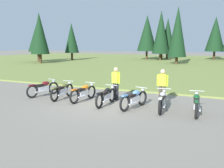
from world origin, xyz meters
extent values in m
plane|color=gray|center=(0.00, 0.00, 0.00)|extent=(140.00, 140.00, 0.00)
cube|color=olive|center=(0.00, 25.54, 0.05)|extent=(80.00, 44.00, 0.10)
cylinder|color=#47331E|center=(2.94, 35.65, 0.74)|extent=(0.36, 0.36, 1.48)
cone|color=#143319|center=(2.94, 35.65, 4.31)|extent=(3.16, 3.16, 5.66)
cylinder|color=#47331E|center=(-7.62, 31.89, 0.76)|extent=(0.36, 0.36, 1.52)
cone|color=#143319|center=(-7.62, 31.89, 4.47)|extent=(3.35, 3.35, 5.90)
cylinder|color=#47331E|center=(-20.88, 20.06, 0.80)|extent=(0.36, 0.36, 1.60)
cone|color=#143319|center=(-20.88, 20.06, 3.79)|extent=(2.94, 2.94, 4.39)
cylinder|color=#47331E|center=(-1.19, 24.30, 0.51)|extent=(0.36, 0.36, 1.03)
cone|color=#143319|center=(-1.19, 24.30, 4.32)|extent=(2.45, 2.45, 6.58)
cylinder|color=#47331E|center=(-18.15, 24.96, 0.64)|extent=(0.36, 0.36, 1.28)
cone|color=#143319|center=(-18.15, 24.96, 3.64)|extent=(2.30, 2.30, 4.73)
cylinder|color=#47331E|center=(-18.52, 17.66, 0.68)|extent=(0.36, 0.36, 1.37)
cone|color=#143319|center=(-18.52, 17.66, 4.16)|extent=(2.53, 2.53, 5.58)
cylinder|color=#47331E|center=(-5.33, 32.99, 0.59)|extent=(0.36, 0.36, 1.17)
cone|color=#143319|center=(-5.33, 32.99, 3.85)|extent=(2.49, 2.49, 5.35)
cylinder|color=#47331E|center=(-4.47, 33.47, 0.80)|extent=(0.36, 0.36, 1.60)
cone|color=#143319|center=(-4.47, 33.47, 4.30)|extent=(2.39, 2.39, 5.41)
cylinder|color=#47331E|center=(-5.06, 31.08, 0.57)|extent=(0.36, 0.36, 1.13)
cone|color=#143319|center=(-5.06, 31.08, 4.56)|extent=(2.76, 2.76, 6.86)
torus|color=black|center=(-3.85, 1.06, 0.35)|extent=(0.28, 0.70, 0.70)
torus|color=black|center=(-4.22, -0.29, 0.35)|extent=(0.28, 0.70, 0.70)
cube|color=silver|center=(-4.03, 0.39, 0.40)|extent=(0.36, 0.67, 0.28)
ellipsoid|color=maroon|center=(-3.99, 0.56, 0.68)|extent=(0.38, 0.53, 0.22)
cube|color=black|center=(-4.09, 0.18, 0.62)|extent=(0.34, 0.52, 0.10)
cube|color=maroon|center=(-4.22, -0.29, 0.69)|extent=(0.22, 0.35, 0.06)
cylinder|color=silver|center=(-3.88, 0.97, 0.86)|extent=(0.61, 0.19, 0.03)
sphere|color=silver|center=(-3.85, 1.08, 0.73)|extent=(0.14, 0.14, 0.14)
cylinder|color=silver|center=(-3.98, 0.06, 0.30)|extent=(0.21, 0.55, 0.07)
torus|color=black|center=(-2.67, 0.91, 0.35)|extent=(0.13, 0.70, 0.70)
torus|color=black|center=(-2.62, -0.49, 0.35)|extent=(0.13, 0.70, 0.70)
cube|color=silver|center=(-2.65, 0.21, 0.40)|extent=(0.23, 0.65, 0.28)
ellipsoid|color=brown|center=(-2.65, 0.39, 0.68)|extent=(0.28, 0.49, 0.22)
cube|color=black|center=(-2.64, -0.01, 0.62)|extent=(0.24, 0.49, 0.10)
cube|color=brown|center=(-2.62, -0.49, 0.69)|extent=(0.15, 0.33, 0.06)
cylinder|color=silver|center=(-2.67, 0.81, 0.86)|extent=(0.62, 0.06, 0.03)
sphere|color=silver|center=(-2.68, 0.93, 0.73)|extent=(0.14, 0.14, 0.14)
cylinder|color=silver|center=(-2.49, -0.09, 0.30)|extent=(0.09, 0.55, 0.07)
torus|color=black|center=(-1.32, 0.91, 0.35)|extent=(0.18, 0.71, 0.70)
torus|color=black|center=(-1.48, -0.48, 0.35)|extent=(0.18, 0.71, 0.70)
cube|color=silver|center=(-1.40, 0.21, 0.40)|extent=(0.27, 0.66, 0.28)
ellipsoid|color=orange|center=(-1.38, 0.39, 0.68)|extent=(0.31, 0.51, 0.22)
cube|color=black|center=(-1.42, -0.01, 0.62)|extent=(0.27, 0.50, 0.10)
cube|color=orange|center=(-1.48, -0.48, 0.69)|extent=(0.18, 0.33, 0.06)
cylinder|color=silver|center=(-1.33, 0.81, 0.86)|extent=(0.62, 0.10, 0.03)
sphere|color=silver|center=(-1.31, 0.93, 0.73)|extent=(0.14, 0.14, 0.14)
cylinder|color=silver|center=(-1.29, -0.10, 0.30)|extent=(0.13, 0.55, 0.07)
torus|color=black|center=(0.01, 0.61, 0.35)|extent=(0.10, 0.70, 0.70)
torus|color=black|center=(0.01, -0.79, 0.35)|extent=(0.10, 0.70, 0.70)
cube|color=silver|center=(0.01, -0.09, 0.40)|extent=(0.20, 0.64, 0.28)
ellipsoid|color=black|center=(0.01, 0.09, 0.68)|extent=(0.26, 0.48, 0.22)
cube|color=black|center=(0.01, -0.31, 0.62)|extent=(0.22, 0.48, 0.10)
cube|color=black|center=(0.01, -0.79, 0.69)|extent=(0.14, 0.32, 0.06)
cylinder|color=silver|center=(0.01, 0.51, 0.86)|extent=(0.62, 0.03, 0.03)
sphere|color=silver|center=(0.01, 0.63, 0.73)|extent=(0.14, 0.14, 0.14)
cylinder|color=silver|center=(0.15, -0.39, 0.30)|extent=(0.07, 0.55, 0.07)
torus|color=black|center=(1.56, 0.56, 0.35)|extent=(0.27, 0.70, 0.70)
torus|color=black|center=(1.22, -0.80, 0.35)|extent=(0.27, 0.70, 0.70)
cube|color=silver|center=(1.39, -0.12, 0.40)|extent=(0.35, 0.67, 0.28)
ellipsoid|color=#598CC6|center=(1.44, 0.06, 0.68)|extent=(0.37, 0.53, 0.22)
cube|color=black|center=(1.34, -0.33, 0.62)|extent=(0.33, 0.52, 0.10)
cube|color=#598CC6|center=(1.22, -0.80, 0.69)|extent=(0.21, 0.34, 0.06)
cylinder|color=silver|center=(1.54, 0.46, 0.86)|extent=(0.61, 0.18, 0.03)
sphere|color=silver|center=(1.57, 0.58, 0.73)|extent=(0.14, 0.14, 0.14)
cylinder|color=silver|center=(1.45, -0.44, 0.30)|extent=(0.20, 0.55, 0.07)
torus|color=black|center=(2.54, 0.70, 0.35)|extent=(0.18, 0.71, 0.70)
torus|color=black|center=(2.71, -0.69, 0.35)|extent=(0.18, 0.71, 0.70)
cube|color=silver|center=(2.62, 0.00, 0.40)|extent=(0.28, 0.66, 0.28)
ellipsoid|color=#B7B7BC|center=(2.60, 0.18, 0.68)|extent=(0.32, 0.51, 0.22)
cube|color=black|center=(2.65, -0.22, 0.62)|extent=(0.28, 0.50, 0.10)
cube|color=#B7B7BC|center=(2.71, -0.69, 0.69)|extent=(0.18, 0.33, 0.06)
cylinder|color=silver|center=(2.55, 0.60, 0.86)|extent=(0.62, 0.11, 0.03)
sphere|color=silver|center=(2.54, 0.72, 0.73)|extent=(0.14, 0.14, 0.14)
cylinder|color=silver|center=(2.80, -0.28, 0.30)|extent=(0.14, 0.55, 0.07)
torus|color=black|center=(3.94, 0.73, 0.35)|extent=(0.18, 0.71, 0.70)
torus|color=black|center=(4.09, -0.66, 0.35)|extent=(0.18, 0.71, 0.70)
cube|color=silver|center=(4.01, 0.04, 0.40)|extent=(0.27, 0.66, 0.28)
ellipsoid|color=#144C23|center=(3.99, 0.22, 0.68)|extent=(0.31, 0.51, 0.22)
cube|color=black|center=(4.04, -0.18, 0.62)|extent=(0.27, 0.50, 0.10)
cube|color=#144C23|center=(4.09, -0.66, 0.69)|extent=(0.17, 0.33, 0.06)
cylinder|color=silver|center=(3.95, 0.63, 0.86)|extent=(0.62, 0.10, 0.03)
sphere|color=silver|center=(3.93, 0.75, 0.73)|extent=(0.14, 0.14, 0.14)
cylinder|color=silver|center=(4.19, -0.25, 0.30)|extent=(0.13, 0.55, 0.07)
cylinder|color=#4C4233|center=(2.25, 1.20, 0.44)|extent=(0.14, 0.14, 0.88)
cylinder|color=#4C4233|center=(2.43, 1.20, 0.44)|extent=(0.14, 0.14, 0.88)
cube|color=#C6E52D|center=(2.34, 1.20, 1.16)|extent=(0.36, 0.22, 0.56)
sphere|color=beige|center=(2.34, 1.20, 1.56)|extent=(0.22, 0.22, 0.22)
cylinder|color=#C6E52D|center=(2.11, 1.20, 1.14)|extent=(0.09, 0.09, 0.52)
cylinder|color=#C6E52D|center=(2.57, 1.20, 1.14)|extent=(0.09, 0.09, 0.52)
cylinder|color=black|center=(0.08, 1.05, 0.44)|extent=(0.14, 0.14, 0.88)
cylinder|color=black|center=(-0.09, 1.11, 0.44)|extent=(0.14, 0.14, 0.88)
cube|color=#C6E52D|center=(0.00, 1.08, 1.16)|extent=(0.41, 0.32, 0.56)
sphere|color=tan|center=(0.00, 1.08, 1.56)|extent=(0.22, 0.22, 0.22)
cylinder|color=#C6E52D|center=(0.21, 1.01, 1.14)|extent=(0.09, 0.09, 0.52)
cylinder|color=#C6E52D|center=(-0.22, 1.16, 1.14)|extent=(0.09, 0.09, 0.52)
camera|label=1|loc=(5.06, -10.62, 2.89)|focal=41.11mm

